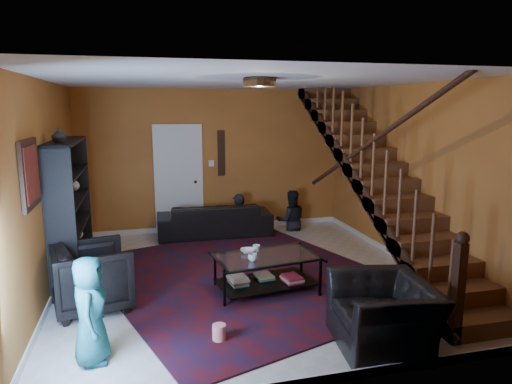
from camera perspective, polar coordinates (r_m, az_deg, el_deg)
floor at (r=6.80m, az=-1.34°, el=-10.56°), size 5.50×5.50×0.00m
room at (r=7.88m, az=-13.14°, el=-7.43°), size 5.50×5.50×5.50m
staircase at (r=7.20m, az=15.31°, el=1.80°), size 0.95×5.02×3.18m
bookshelf at (r=7.01m, az=-22.11°, el=-2.46°), size 0.35×1.80×2.00m
door at (r=9.04m, az=-9.63°, el=1.38°), size 0.82×0.05×2.05m
framed_picture at (r=5.44m, az=-26.43°, el=2.06°), size 0.04×0.74×0.74m
wall_hanging at (r=9.09m, az=-4.37°, el=4.88°), size 0.14×0.03×0.90m
ceiling_fixture at (r=5.57m, az=0.45°, el=13.55°), size 0.40×0.40×0.10m
rug at (r=6.78m, az=-1.61°, el=-10.51°), size 4.81×5.15×0.02m
sofa at (r=8.85m, az=-5.22°, el=-3.42°), size 2.19×0.91×0.63m
armchair_left at (r=6.01m, az=-19.78°, el=-9.96°), size 1.06×1.04×0.82m
armchair_right at (r=5.05m, az=15.62°, el=-14.49°), size 1.06×1.18×0.70m
person_adult_a at (r=9.02m, az=-2.21°, el=-4.07°), size 0.48×0.34×1.24m
person_adult_b at (r=9.30m, az=4.40°, el=-3.59°), size 0.67×0.55×1.25m
person_child at (r=4.78m, az=-20.02°, el=-13.71°), size 0.36×0.54×1.07m
coffee_table at (r=6.20m, az=1.27°, el=-9.78°), size 1.42×0.96×0.50m
cup_a at (r=5.91m, az=-0.41°, el=-8.18°), size 0.14×0.14×0.09m
cup_b at (r=6.26m, az=0.05°, el=-7.07°), size 0.12×0.12×0.10m
bowl at (r=6.24m, az=-1.03°, el=-7.36°), size 0.23×0.23×0.05m
vase at (r=6.36m, az=-23.40°, el=6.51°), size 0.18×0.18×0.19m
popcorn_bucket at (r=5.07m, az=-4.63°, el=-17.07°), size 0.16×0.16×0.17m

